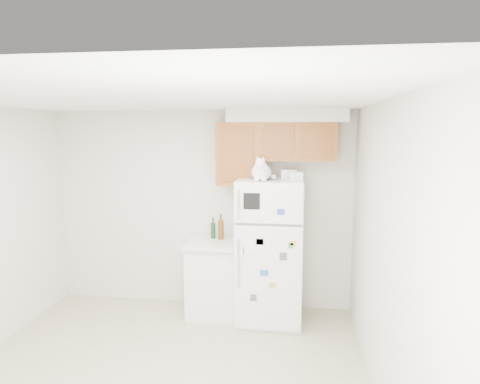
% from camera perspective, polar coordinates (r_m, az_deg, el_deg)
% --- Properties ---
extents(room_shell, '(3.84, 4.04, 2.52)m').
position_cam_1_polar(room_shell, '(3.74, -9.36, -0.89)').
color(room_shell, beige).
rests_on(room_shell, ground_plane).
extents(refrigerator, '(0.76, 0.78, 1.70)m').
position_cam_1_polar(refrigerator, '(5.10, 4.02, -7.79)').
color(refrigerator, white).
rests_on(refrigerator, ground_plane).
extents(base_counter, '(0.64, 0.64, 0.92)m').
position_cam_1_polar(base_counter, '(5.37, -3.48, -11.28)').
color(base_counter, white).
rests_on(base_counter, ground_plane).
extents(cat, '(0.27, 0.40, 0.28)m').
position_cam_1_polar(cat, '(4.77, 2.87, 2.79)').
color(cat, white).
rests_on(cat, refrigerator).
extents(storage_box_back, '(0.19, 0.15, 0.10)m').
position_cam_1_polar(storage_box_back, '(5.04, 6.66, 2.42)').
color(storage_box_back, white).
rests_on(storage_box_back, refrigerator).
extents(storage_box_front, '(0.17, 0.14, 0.09)m').
position_cam_1_polar(storage_box_front, '(4.87, 7.39, 2.14)').
color(storage_box_front, white).
rests_on(storage_box_front, refrigerator).
extents(bottle_green, '(0.06, 0.06, 0.26)m').
position_cam_1_polar(bottle_green, '(5.35, -3.61, -4.79)').
color(bottle_green, '#19381E').
rests_on(bottle_green, base_counter).
extents(bottle_amber, '(0.07, 0.07, 0.32)m').
position_cam_1_polar(bottle_amber, '(5.28, -2.57, -4.63)').
color(bottle_amber, '#593814').
rests_on(bottle_amber, base_counter).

